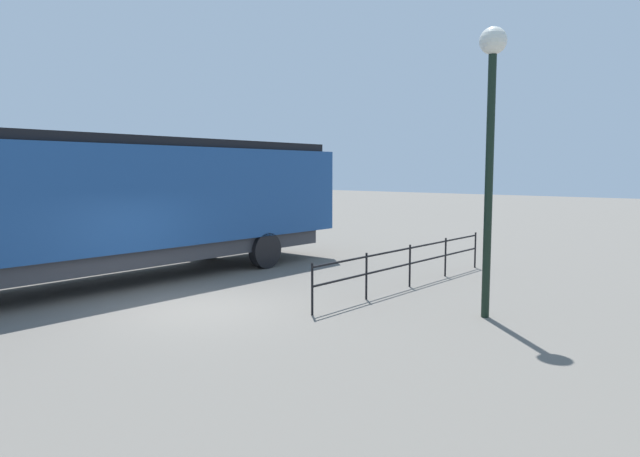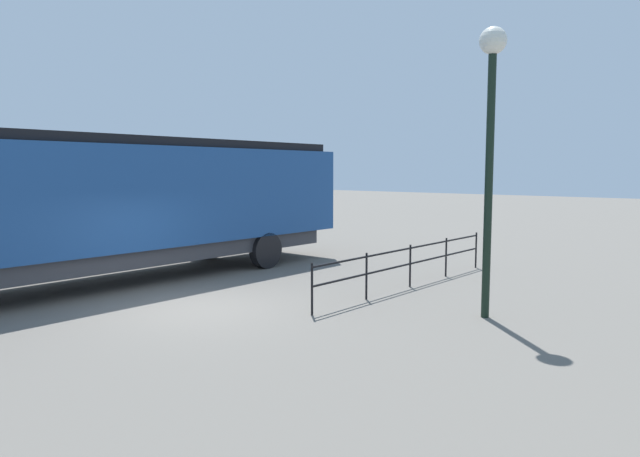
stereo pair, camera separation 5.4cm
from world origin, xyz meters
TOP-DOWN VIEW (x-y plane):
  - ground_plane at (0.00, 0.00)m, footprint 120.00×120.00m
  - locomotive at (-3.94, -0.32)m, footprint 3.19×17.06m
  - lamp_post at (5.14, 3.40)m, footprint 0.53×0.53m
  - platform_fence at (2.35, 5.03)m, footprint 0.05×7.67m

SIDE VIEW (x-z plane):
  - ground_plane at x=0.00m, z-range 0.00..0.00m
  - platform_fence at x=2.35m, z-range 0.16..1.25m
  - locomotive at x=-3.94m, z-range 0.26..4.10m
  - lamp_post at x=5.14m, z-range 1.28..7.04m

